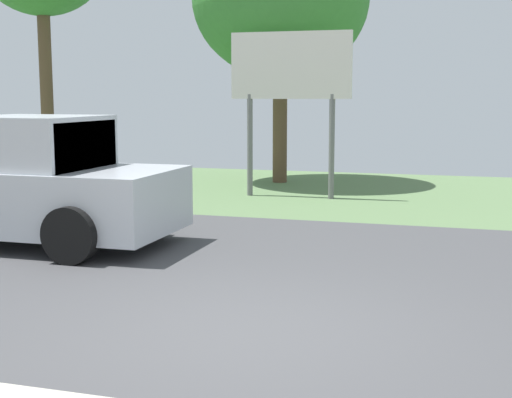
{
  "coord_description": "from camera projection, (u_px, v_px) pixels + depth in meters",
  "views": [
    {
      "loc": [
        1.89,
        -6.1,
        2.18
      ],
      "look_at": [
        -0.24,
        1.0,
        1.1
      ],
      "focal_mm": 50.18,
      "sensor_mm": 36.0,
      "label": 1
    }
  ],
  "objects": [
    {
      "name": "ground_plane",
      "position": [
        316.0,
        265.0,
        9.44
      ],
      "size": [
        40.0,
        22.0,
        0.2
      ],
      "color": "#424244"
    },
    {
      "name": "roadside_billboard",
      "position": [
        291.0,
        77.0,
        15.07
      ],
      "size": [
        2.6,
        0.12,
        3.5
      ],
      "color": "slate",
      "rests_on": "ground_plane"
    },
    {
      "name": "pickup_truck",
      "position": [
        7.0,
        184.0,
        10.64
      ],
      "size": [
        5.2,
        2.28,
        1.88
      ],
      "rotation": [
        0.0,
        0.0,
        0.06
      ],
      "color": "#ADB2BA",
      "rests_on": "ground_plane"
    }
  ]
}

